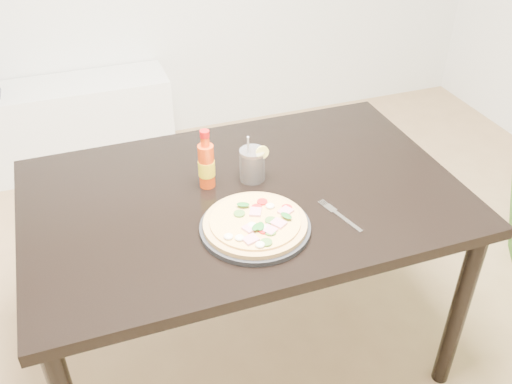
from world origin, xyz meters
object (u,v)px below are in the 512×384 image
object	(u,v)px
dining_table	(244,212)
hot_sauce_bottle	(206,165)
plate	(255,228)
cola_cup	(252,165)
fork	(339,215)
pizza	(256,223)
media_console	(46,129)

from	to	relation	value
dining_table	hot_sauce_bottle	size ratio (longest dim) A/B	6.84
plate	cola_cup	size ratio (longest dim) A/B	1.89
fork	cola_cup	bearing A→B (deg)	107.81
cola_cup	fork	distance (m)	0.34
hot_sauce_bottle	dining_table	bearing A→B (deg)	-37.57
pizza	hot_sauce_bottle	bearing A→B (deg)	104.43
pizza	fork	world-z (taller)	pizza
plate	fork	size ratio (longest dim) A/B	1.77
cola_cup	fork	xyz separation A→B (m)	(0.18, -0.28, -0.05)
fork	pizza	bearing A→B (deg)	160.77
dining_table	pizza	xyz separation A→B (m)	(-0.03, -0.20, 0.11)
cola_cup	dining_table	bearing A→B (deg)	-129.56
dining_table	plate	bearing A→B (deg)	-98.60
hot_sauce_bottle	cola_cup	world-z (taller)	hot_sauce_bottle
dining_table	fork	xyz separation A→B (m)	(0.23, -0.22, 0.09)
cola_cup	fork	bearing A→B (deg)	-57.21
hot_sauce_bottle	plate	bearing A→B (deg)	-75.56
pizza	cola_cup	distance (m)	0.28
dining_table	hot_sauce_bottle	xyz separation A→B (m)	(-0.10, 0.08, 0.16)
dining_table	plate	size ratio (longest dim) A/B	4.26
plate	fork	bearing A→B (deg)	-4.79
hot_sauce_bottle	cola_cup	size ratio (longest dim) A/B	1.18
fork	media_console	world-z (taller)	fork
pizza	cola_cup	xyz separation A→B (m)	(0.08, 0.26, 0.03)
fork	media_console	bearing A→B (deg)	100.07
pizza	media_console	distance (m)	2.00
cola_cup	media_console	xyz separation A→B (m)	(-0.69, 1.57, -0.55)
hot_sauce_bottle	cola_cup	distance (m)	0.16
dining_table	cola_cup	distance (m)	0.16
plate	cola_cup	distance (m)	0.28
cola_cup	fork	size ratio (longest dim) A/B	0.93
plate	hot_sauce_bottle	size ratio (longest dim) A/B	1.61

